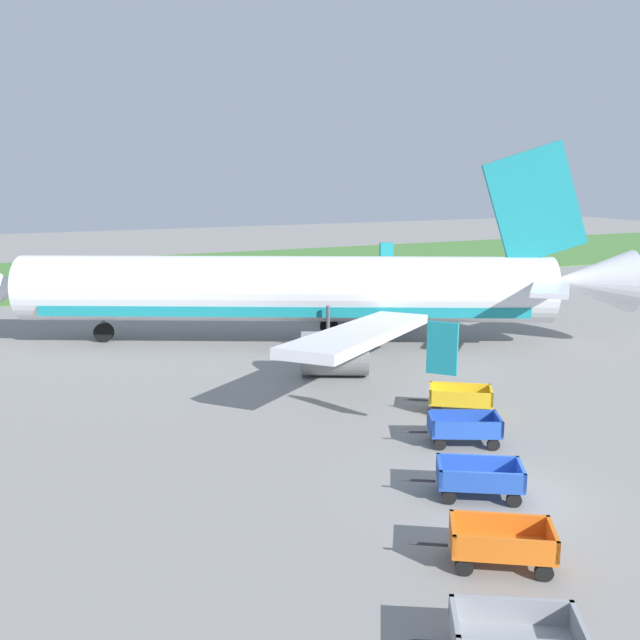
# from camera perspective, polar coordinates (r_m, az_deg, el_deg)

# --- Properties ---
(ground_plane) EXTENTS (220.00, 220.00, 0.00)m
(ground_plane) POSITION_cam_1_polar(r_m,az_deg,el_deg) (22.42, 14.47, -13.76)
(ground_plane) COLOR gray
(grass_strip) EXTENTS (220.00, 28.00, 0.06)m
(grass_strip) POSITION_cam_1_polar(r_m,az_deg,el_deg) (71.53, -14.11, 3.77)
(grass_strip) COLOR #477A38
(grass_strip) RESTS_ON ground
(airplane) EXTENTS (35.18, 29.01, 11.34)m
(airplane) POSITION_cam_1_polar(r_m,az_deg,el_deg) (39.83, -1.41, 2.41)
(airplane) COLOR silver
(airplane) RESTS_ON ground
(baggage_cart_nearest) EXTENTS (3.45, 2.46, 1.07)m
(baggage_cart_nearest) POSITION_cam_1_polar(r_m,az_deg,el_deg) (15.55, 15.57, -23.67)
(baggage_cart_nearest) COLOR gray
(baggage_cart_nearest) RESTS_ON ground
(baggage_cart_second_in_row) EXTENTS (3.40, 2.52, 1.07)m
(baggage_cart_second_in_row) POSITION_cam_1_polar(r_m,az_deg,el_deg) (18.70, 14.47, -17.10)
(baggage_cart_second_in_row) COLOR orange
(baggage_cart_second_in_row) RESTS_ON ground
(baggage_cart_third_in_row) EXTENTS (3.43, 2.48, 1.07)m
(baggage_cart_third_in_row) POSITION_cam_1_polar(r_m,az_deg,el_deg) (22.05, 12.77, -12.39)
(baggage_cart_third_in_row) COLOR #234CB2
(baggage_cart_third_in_row) RESTS_ON ground
(baggage_cart_fourth_in_row) EXTENTS (3.51, 2.36, 1.07)m
(baggage_cart_fourth_in_row) POSITION_cam_1_polar(r_m,az_deg,el_deg) (25.94, 11.59, -8.59)
(baggage_cart_fourth_in_row) COLOR #234CB2
(baggage_cart_fourth_in_row) RESTS_ON ground
(baggage_cart_far_end) EXTENTS (3.35, 2.62, 1.07)m
(baggage_cart_far_end) POSITION_cam_1_polar(r_m,az_deg,el_deg) (29.20, 11.28, -6.26)
(baggage_cart_far_end) COLOR gold
(baggage_cart_far_end) RESTS_ON ground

